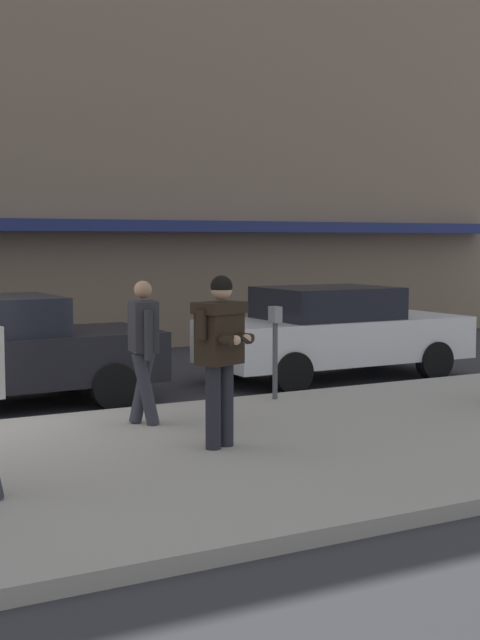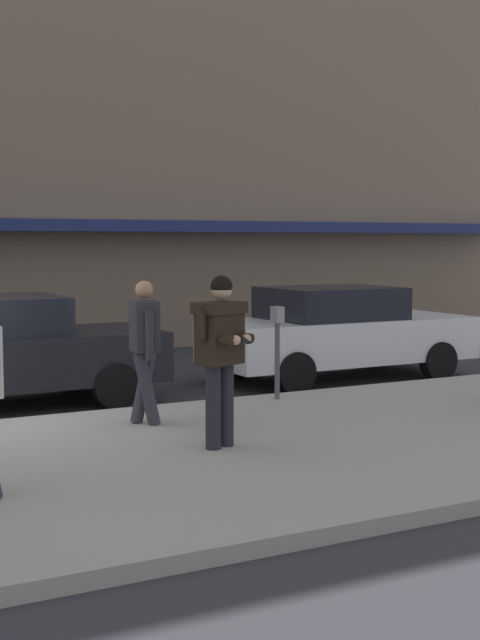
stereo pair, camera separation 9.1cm
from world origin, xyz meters
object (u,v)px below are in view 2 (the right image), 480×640
(parking_meter, at_px, (277,339))
(parked_sedan_far, at_px, (337,332))
(man_texting_on_phone, at_px, (220,342))
(pedestrian_with_bag, at_px, (144,343))

(parking_meter, bearing_deg, parked_sedan_far, 38.91)
(man_texting_on_phone, relative_size, parking_meter, 1.42)
(man_texting_on_phone, xyz_separation_m, parking_meter, (1.98, 2.19, -0.28))
(pedestrian_with_bag, xyz_separation_m, parking_meter, (2.21, 0.67, -0.14))
(pedestrian_with_bag, relative_size, parking_meter, 1.34)
(pedestrian_with_bag, distance_m, parking_meter, 2.32)
(parked_sedan_far, relative_size, pedestrian_with_bag, 2.65)
(parked_sedan_far, bearing_deg, parking_meter, -141.09)
(parking_meter, bearing_deg, man_texting_on_phone, -132.19)
(man_texting_on_phone, distance_m, parking_meter, 2.97)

